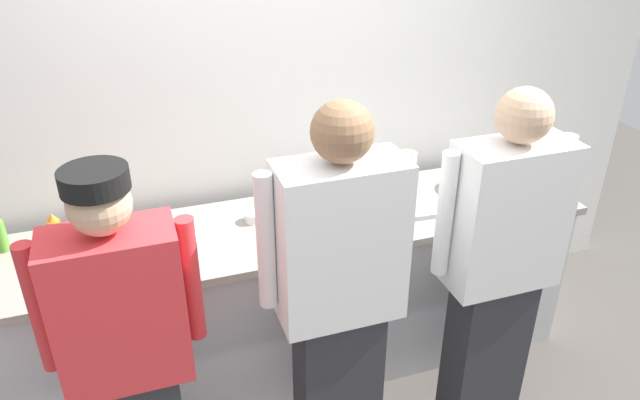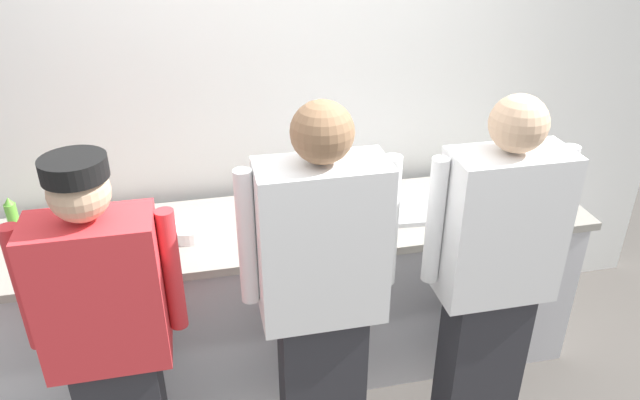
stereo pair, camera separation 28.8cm
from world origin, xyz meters
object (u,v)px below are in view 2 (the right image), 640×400
chef_near_left (110,338)px  plate_stack_rear (479,191)px  chef_far_right (493,276)px  ramekin_green_sauce (255,213)px  chefs_knife (113,231)px  mixing_bowl_steel (324,212)px  chef_center (322,296)px  ramekin_red_sauce (59,246)px  plate_stack_front (189,229)px  sheet_tray (390,209)px  squeeze_bottle_primary (63,219)px  squeeze_bottle_secondary (12,216)px

chef_near_left → plate_stack_rear: 1.95m
chef_far_right → ramekin_green_sauce: size_ratio=19.51×
chefs_knife → mixing_bowl_steel: bearing=-6.3°
chef_center → ramekin_red_sauce: 1.25m
chef_near_left → chefs_knife: (-0.04, 0.73, 0.05)m
chef_far_right → plate_stack_front: 1.39m
mixing_bowl_steel → sheet_tray: size_ratio=0.78×
chef_near_left → squeeze_bottle_primary: (-0.25, 0.73, 0.14)m
plate_stack_front → ramekin_red_sauce: plate_stack_front is taller
chef_far_right → plate_stack_front: size_ratio=8.09×
chefs_knife → plate_stack_front: bearing=-16.0°
chef_near_left → chef_center: size_ratio=0.92×
chef_near_left → squeeze_bottle_secondary: 0.97m
plate_stack_rear → ramekin_green_sauce: bearing=178.7°
chef_near_left → mixing_bowl_steel: (0.97, 0.61, 0.10)m
ramekin_red_sauce → plate_stack_front: bearing=0.6°
mixing_bowl_steel → ramekin_green_sauce: 0.35m
chef_center → chef_far_right: size_ratio=1.02×
chef_center → squeeze_bottle_primary: 1.30m
plate_stack_front → ramekin_red_sauce: bearing=-179.4°
chef_far_right → plate_stack_rear: chef_far_right is taller
sheet_tray → chefs_knife: sheet_tray is taller
chef_center → squeeze_bottle_secondary: size_ratio=9.43×
chef_center → plate_stack_rear: size_ratio=7.82×
chef_center → chef_far_right: 0.74m
ramekin_red_sauce → chef_near_left: bearing=-66.7°
squeeze_bottle_primary → ramekin_red_sauce: bearing=-97.3°
mixing_bowl_steel → sheet_tray: bearing=4.8°
plate_stack_front → plate_stack_rear: size_ratio=0.95×
mixing_bowl_steel → ramekin_red_sauce: mixing_bowl_steel is taller
chef_far_right → squeeze_bottle_secondary: (-2.06, 0.83, 0.08)m
ramekin_red_sauce → ramekin_green_sauce: bearing=6.6°
chef_far_right → mixing_bowl_steel: 0.86m
chef_near_left → plate_stack_front: bearing=63.1°
plate_stack_rear → chefs_knife: bearing=179.0°
plate_stack_rear → ramekin_green_sauce: 1.18m
plate_stack_rear → chef_center: bearing=-145.2°
mixing_bowl_steel → squeeze_bottle_secondary: (-1.46, 0.22, 0.03)m
ramekin_green_sauce → ramekin_red_sauce: size_ratio=1.02×
plate_stack_front → squeeze_bottle_secondary: (-0.81, 0.21, 0.06)m
chef_center → ramekin_green_sauce: chef_center is taller
plate_stack_rear → ramekin_red_sauce: bearing=-177.9°
squeeze_bottle_primary → mixing_bowl_steel: bearing=-5.5°
chefs_knife → squeeze_bottle_primary: bearing=178.1°
chef_center → plate_stack_front: 0.80m
squeeze_bottle_primary → ramekin_green_sauce: bearing=-0.7°
squeeze_bottle_secondary → sheet_tray: bearing=-5.9°
plate_stack_rear → chefs_knife: plate_stack_rear is taller
chef_center → squeeze_bottle_primary: (-1.07, 0.73, 0.07)m
plate_stack_rear → squeeze_bottle_primary: 2.07m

